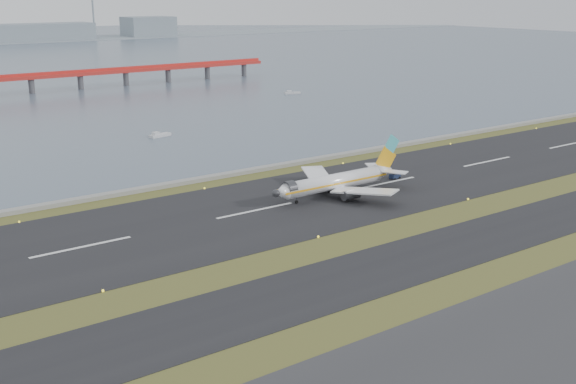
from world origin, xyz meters
The scene contains 9 objects.
ground centered at (0.00, 0.00, 0.00)m, with size 1000.00×1000.00×0.00m, color #39481A.
taxiway_strip centered at (0.00, -12.00, 0.05)m, with size 1000.00×18.00×0.10m, color black.
runway_strip centered at (0.00, 30.00, 0.05)m, with size 1000.00×45.00×0.10m, color black.
seawall centered at (0.00, 60.00, 0.50)m, with size 1000.00×2.50×1.00m, color gray.
red_pier centered at (20.00, 250.00, 7.28)m, with size 260.00×5.00×10.20m.
airliner centered at (23.22, 28.90, 3.46)m, with size 38.52×32.89×12.80m.
pushback_tug centered at (44.94, 31.80, 0.92)m, with size 3.12×2.06×1.89m.
workboat_near centered at (20.95, 118.84, 0.60)m, with size 8.11×3.97×1.89m.
workboat_far centered at (118.07, 174.87, 0.57)m, with size 7.81×4.77×1.81m.
Camera 1 is at (-85.20, -98.01, 47.57)m, focal length 45.00 mm.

